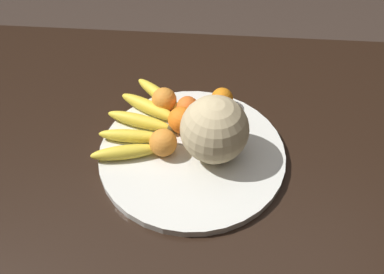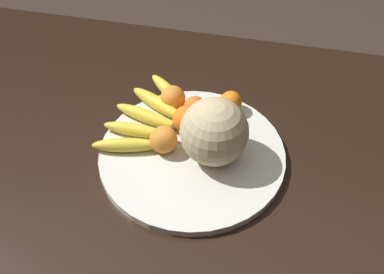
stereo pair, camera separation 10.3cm
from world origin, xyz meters
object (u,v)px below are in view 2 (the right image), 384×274
object	(u,v)px
kitchen_table	(185,187)
orange_back_right	(186,119)
banana_bunch	(148,116)
orange_mid_center	(195,107)
orange_top_small	(218,113)
orange_back_left	(173,98)
fruit_bowl	(192,154)
melon	(214,132)
orange_front_right	(164,140)
produce_tag	(195,139)
orange_front_left	(231,102)

from	to	relation	value
kitchen_table	orange_back_right	bearing A→B (deg)	101.22
banana_bunch	orange_mid_center	distance (m)	0.12
banana_bunch	orange_top_small	xyz separation A→B (m)	(0.17, 0.03, 0.02)
orange_back_left	orange_top_small	size ratio (longest dim) A/B	0.94
fruit_bowl	orange_mid_center	world-z (taller)	orange_mid_center
melon	orange_mid_center	world-z (taller)	melon
melon	orange_back_right	size ratio (longest dim) A/B	2.36
kitchen_table	orange_front_right	xyz separation A→B (m)	(-0.06, 0.03, 0.13)
orange_back_right	produce_tag	bearing A→B (deg)	-45.86
kitchen_table	orange_front_right	size ratio (longest dim) A/B	24.55
melon	orange_back_right	xyz separation A→B (m)	(-0.08, 0.07, -0.05)
banana_bunch	orange_top_small	size ratio (longest dim) A/B	4.57
kitchen_table	melon	bearing A→B (deg)	29.99
orange_front_left	orange_top_small	bearing A→B (deg)	-112.84
melon	orange_front_right	distance (m)	0.13
fruit_bowl	orange_top_small	xyz separation A→B (m)	(0.04, 0.11, 0.04)
banana_bunch	orange_back_right	size ratio (longest dim) A/B	4.70
orange_top_small	produce_tag	world-z (taller)	orange_top_small
orange_front_left	orange_back_right	bearing A→B (deg)	-136.06
orange_back_left	orange_mid_center	bearing A→B (deg)	-16.05
melon	kitchen_table	bearing A→B (deg)	-150.01
orange_mid_center	produce_tag	xyz separation A→B (m)	(0.02, -0.08, -0.03)
fruit_bowl	orange_back_left	xyz separation A→B (m)	(-0.08, 0.14, 0.04)
banana_bunch	orange_back_right	bearing A→B (deg)	-169.26
orange_back_left	fruit_bowl	bearing A→B (deg)	-59.86
kitchen_table	melon	size ratio (longest dim) A/B	10.26
fruit_bowl	banana_bunch	size ratio (longest dim) A/B	1.42
kitchen_table	produce_tag	xyz separation A→B (m)	(0.01, 0.08, 0.10)
fruit_bowl	produce_tag	xyz separation A→B (m)	(-0.00, 0.04, 0.01)
orange_front_left	produce_tag	distance (m)	0.14
melon	banana_bunch	xyz separation A→B (m)	(-0.18, 0.08, -0.06)
orange_front_right	orange_back_left	size ratio (longest dim) A/B	1.02
kitchen_table	orange_front_left	xyz separation A→B (m)	(0.08, 0.20, 0.12)
orange_front_left	banana_bunch	bearing A→B (deg)	-156.10
fruit_bowl	orange_top_small	distance (m)	0.12
banana_bunch	melon	bearing A→B (deg)	171.24
orange_mid_center	produce_tag	world-z (taller)	orange_mid_center
kitchen_table	orange_back_right	size ratio (longest dim) A/B	24.17
melon	orange_front_right	bearing A→B (deg)	-176.70
orange_front_right	kitchen_table	bearing A→B (deg)	-26.84
kitchen_table	orange_front_left	bearing A→B (deg)	69.30
orange_front_left	produce_tag	size ratio (longest dim) A/B	0.57
orange_top_small	orange_back_right	bearing A→B (deg)	-152.59
orange_back_left	orange_top_small	bearing A→B (deg)	-15.06
orange_front_left	orange_front_right	size ratio (longest dim) A/B	0.87
fruit_bowl	melon	bearing A→B (deg)	-0.20
orange_top_small	produce_tag	xyz separation A→B (m)	(-0.04, -0.07, -0.03)
orange_front_left	orange_mid_center	distance (m)	0.09
orange_back_left	orange_back_right	world-z (taller)	orange_back_right
kitchen_table	fruit_bowl	bearing A→B (deg)	73.76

